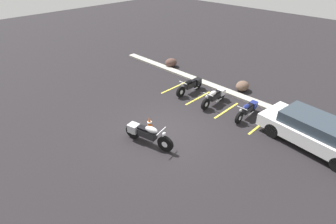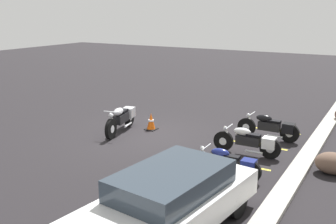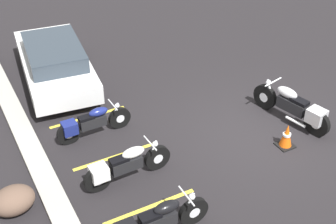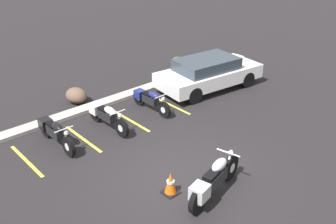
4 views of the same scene
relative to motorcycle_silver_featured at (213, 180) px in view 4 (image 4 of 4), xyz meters
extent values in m
plane|color=black|center=(0.00, 1.04, -0.49)|extent=(60.00, 60.00, 0.00)
cylinder|color=black|center=(0.92, 0.21, -0.14)|extent=(0.71, 0.28, 0.70)
cylinder|color=silver|center=(0.92, 0.21, -0.14)|extent=(0.29, 0.19, 0.27)
cylinder|color=black|center=(-0.68, -0.16, -0.14)|extent=(0.71, 0.28, 0.70)
cylinder|color=silver|center=(-0.68, -0.16, -0.14)|extent=(0.29, 0.19, 0.27)
cube|color=black|center=(0.07, 0.01, 0.02)|extent=(0.85, 0.47, 0.32)
ellipsoid|color=#B7B7BC|center=(0.27, 0.06, 0.30)|extent=(0.64, 0.40, 0.25)
cube|color=black|center=(-0.11, -0.03, 0.23)|extent=(0.51, 0.35, 0.08)
cube|color=#B7B7BC|center=(-0.63, -0.15, 0.05)|extent=(0.50, 0.47, 0.36)
cylinder|color=silver|center=(0.79, 0.18, 0.13)|extent=(0.28, 0.12, 0.56)
cylinder|color=silver|center=(0.73, 0.17, 0.41)|extent=(0.19, 0.65, 0.04)
sphere|color=silver|center=(0.87, 0.20, 0.33)|extent=(0.15, 0.15, 0.15)
cylinder|color=silver|center=(-0.23, 0.10, -0.30)|extent=(0.58, 0.20, 0.07)
cylinder|color=black|center=(-1.75, 4.06, -0.17)|extent=(0.12, 0.63, 0.63)
cylinder|color=silver|center=(-1.75, 4.06, -0.17)|extent=(0.12, 0.24, 0.24)
cylinder|color=black|center=(-1.74, 5.54, -0.17)|extent=(0.12, 0.63, 0.63)
cylinder|color=silver|center=(-1.74, 5.54, -0.17)|extent=(0.12, 0.24, 0.24)
cube|color=black|center=(-1.74, 4.85, -0.03)|extent=(0.27, 0.73, 0.29)
ellipsoid|color=black|center=(-1.75, 4.66, 0.23)|extent=(0.25, 0.54, 0.23)
cube|color=black|center=(-1.74, 5.01, 0.16)|extent=(0.23, 0.42, 0.08)
cube|color=black|center=(-1.74, 5.50, 0.00)|extent=(0.35, 0.38, 0.32)
cylinder|color=silver|center=(-1.75, 4.18, 0.07)|extent=(0.06, 0.25, 0.51)
cylinder|color=silver|center=(-1.75, 4.24, 0.32)|extent=(0.59, 0.04, 0.03)
sphere|color=silver|center=(-1.75, 4.11, 0.25)|extent=(0.13, 0.13, 0.13)
cylinder|color=silver|center=(-1.61, 5.09, -0.32)|extent=(0.07, 0.53, 0.07)
cylinder|color=black|center=(0.06, 3.94, -0.18)|extent=(0.13, 0.62, 0.62)
cylinder|color=silver|center=(0.06, 3.94, -0.18)|extent=(0.13, 0.24, 0.24)
cylinder|color=black|center=(0.02, 5.40, -0.18)|extent=(0.13, 0.62, 0.62)
cylinder|color=silver|center=(0.02, 5.40, -0.18)|extent=(0.13, 0.24, 0.24)
cube|color=black|center=(0.04, 4.72, -0.04)|extent=(0.28, 0.72, 0.28)
ellipsoid|color=white|center=(0.04, 4.53, 0.22)|extent=(0.26, 0.53, 0.23)
cube|color=black|center=(0.03, 4.88, 0.15)|extent=(0.24, 0.42, 0.08)
cube|color=white|center=(0.02, 5.36, -0.01)|extent=(0.35, 0.39, 0.32)
cylinder|color=silver|center=(0.06, 4.06, 0.07)|extent=(0.06, 0.25, 0.50)
cylinder|color=silver|center=(0.05, 4.11, 0.31)|extent=(0.58, 0.05, 0.03)
sphere|color=silver|center=(0.06, 3.99, 0.24)|extent=(0.13, 0.13, 0.13)
cylinder|color=silver|center=(0.16, 4.96, -0.32)|extent=(0.08, 0.52, 0.07)
cylinder|color=black|center=(1.94, 4.06, -0.20)|extent=(0.12, 0.58, 0.58)
cylinder|color=silver|center=(1.94, 4.06, -0.20)|extent=(0.12, 0.22, 0.22)
cylinder|color=black|center=(1.92, 5.43, -0.20)|extent=(0.12, 0.58, 0.58)
cylinder|color=silver|center=(1.92, 5.43, -0.20)|extent=(0.12, 0.22, 0.22)
cube|color=black|center=(1.93, 4.79, -0.07)|extent=(0.26, 0.68, 0.26)
ellipsoid|color=navy|center=(1.93, 4.61, 0.17)|extent=(0.24, 0.50, 0.21)
cube|color=black|center=(1.93, 4.94, 0.11)|extent=(0.22, 0.39, 0.07)
cube|color=navy|center=(1.92, 5.38, -0.04)|extent=(0.32, 0.36, 0.30)
cylinder|color=silver|center=(1.94, 4.16, 0.03)|extent=(0.06, 0.23, 0.47)
cylinder|color=silver|center=(1.94, 4.22, 0.26)|extent=(0.55, 0.04, 0.03)
sphere|color=silver|center=(1.94, 4.10, 0.19)|extent=(0.12, 0.12, 0.12)
cylinder|color=silver|center=(2.05, 5.01, -0.33)|extent=(0.07, 0.49, 0.06)
cylinder|color=black|center=(6.45, 5.41, -0.17)|extent=(0.66, 0.29, 0.64)
cylinder|color=black|center=(6.26, 3.84, -0.17)|extent=(0.66, 0.29, 0.64)
cylinder|color=black|center=(3.72, 5.73, -0.17)|extent=(0.66, 0.29, 0.64)
cylinder|color=black|center=(3.53, 4.16, -0.17)|extent=(0.66, 0.29, 0.64)
cube|color=white|center=(4.99, 4.79, 0.07)|extent=(4.48, 2.30, 0.55)
cube|color=#2D3842|center=(4.84, 4.80, 0.57)|extent=(2.57, 1.79, 0.45)
cube|color=#A8A399|center=(0.00, 6.35, -0.43)|extent=(18.00, 0.50, 0.12)
ellipsoid|color=#494930|center=(5.84, 7.58, -0.28)|extent=(0.57, 0.54, 0.43)
ellipsoid|color=brown|center=(0.27, 7.14, -0.20)|extent=(0.78, 0.94, 0.58)
cube|color=black|center=(-0.69, 0.80, -0.47)|extent=(0.40, 0.40, 0.03)
cone|color=#EA590F|center=(-0.69, 0.80, -0.18)|extent=(0.32, 0.32, 0.62)
cylinder|color=white|center=(-0.69, 0.80, -0.15)|extent=(0.20, 0.20, 0.06)
cube|color=gold|center=(-2.82, 4.64, -0.49)|extent=(0.10, 2.10, 0.00)
cube|color=gold|center=(-0.96, 4.64, -0.49)|extent=(0.10, 2.10, 0.00)
cube|color=gold|center=(0.90, 4.64, -0.49)|extent=(0.10, 2.10, 0.00)
cube|color=gold|center=(2.77, 4.64, -0.49)|extent=(0.10, 2.10, 0.00)
camera|label=1|loc=(6.81, -5.60, 6.47)|focal=28.00mm
camera|label=2|loc=(10.94, 8.25, 3.76)|focal=42.00mm
camera|label=3|loc=(-7.27, 7.60, 6.67)|focal=50.00mm
camera|label=4|loc=(-6.07, -5.14, 5.87)|focal=42.00mm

